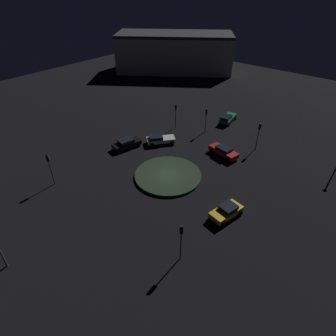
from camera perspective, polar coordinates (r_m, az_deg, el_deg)
The scene contains 13 objects.
ground_plane at distance 37.17m, azimuth 0.00°, elevation -1.68°, with size 114.96×114.96×0.00m, color black.
roundabout_island at distance 37.07m, azimuth 0.00°, elevation -1.47°, with size 8.81×8.81×0.34m, color #263823.
car_yellow at distance 31.65m, azimuth 11.82°, elevation -8.59°, with size 2.66×4.09×1.45m.
car_black at distance 43.42m, azimuth -8.45°, elevation 4.99°, with size 2.81×4.65×1.44m.
car_green at distance 52.07m, azimuth 12.01°, elevation 9.89°, with size 2.48×4.53×1.45m.
car_white at distance 44.17m, azimuth -1.69°, elevation 5.88°, with size 4.12×4.52×1.35m.
car_red at distance 41.82m, azimuth 11.25°, elevation 3.42°, with size 4.76×2.72×1.41m.
traffic_light_southwest at distance 43.53m, azimuth 17.99°, elevation 7.09°, with size 0.36×0.39×4.27m.
traffic_light_southeast at distance 47.96m, azimuth 1.59°, elevation 11.39°, with size 0.37×0.40×4.23m.
traffic_light_northwest at distance 25.48m, azimuth 2.69°, elevation -13.65°, with size 0.39×0.39×4.35m.
traffic_light_northeast at distance 36.98m, azimuth -23.02°, elevation 0.82°, with size 0.38×0.39×4.39m.
traffic_light_south at distance 46.96m, azimuth 7.77°, elevation 10.42°, with size 0.34×0.38×4.09m.
store_building at distance 80.61m, azimuth 1.33°, elevation 22.49°, with size 30.73×26.50×9.50m.
Camera 1 is at (-19.18, 22.82, 22.19)m, focal length 29.94 mm.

